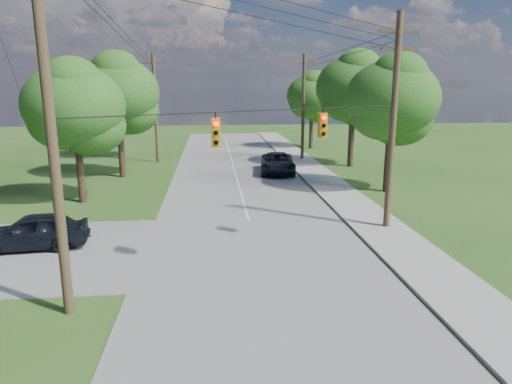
{
  "coord_description": "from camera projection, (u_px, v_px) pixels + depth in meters",
  "views": [
    {
      "loc": [
        0.09,
        -13.57,
        7.18
      ],
      "look_at": [
        1.91,
        5.0,
        2.77
      ],
      "focal_mm": 32.0,
      "sensor_mm": 36.0,
      "label": 1
    }
  ],
  "objects": [
    {
      "name": "ground",
      "position": [
        212.0,
        312.0,
        14.78
      ],
      "size": [
        140.0,
        140.0,
        0.0
      ],
      "primitive_type": "plane",
      "color": "#294E1A",
      "rests_on": "ground"
    },
    {
      "name": "main_road",
      "position": [
        258.0,
        254.0,
        19.81
      ],
      "size": [
        10.0,
        100.0,
        0.03
      ],
      "primitive_type": "cube",
      "color": "gray",
      "rests_on": "ground"
    },
    {
      "name": "sidewalk_east",
      "position": [
        406.0,
        247.0,
        20.44
      ],
      "size": [
        2.6,
        100.0,
        0.12
      ],
      "primitive_type": "cube",
      "color": "#A6A49C",
      "rests_on": "ground"
    },
    {
      "name": "pole_sw",
      "position": [
        50.0,
        118.0,
        13.3
      ],
      "size": [
        2.0,
        0.32,
        12.0
      ],
      "color": "#4F3E28",
      "rests_on": "ground"
    },
    {
      "name": "pole_ne",
      "position": [
        393.0,
        121.0,
        22.12
      ],
      "size": [
        2.0,
        0.32,
        10.5
      ],
      "color": "#4F3E28",
      "rests_on": "ground"
    },
    {
      "name": "pole_north_e",
      "position": [
        303.0,
        107.0,
        43.51
      ],
      "size": [
        2.0,
        0.32,
        10.0
      ],
      "color": "#4F3E28",
      "rests_on": "ground"
    },
    {
      "name": "pole_north_w",
      "position": [
        156.0,
        107.0,
        42.19
      ],
      "size": [
        2.0,
        0.32,
        10.0
      ],
      "color": "#4F3E28",
      "rests_on": "ground"
    },
    {
      "name": "power_lines",
      "position": [
        236.0,
        46.0,
        24.0
      ],
      "size": [
        13.93,
        29.62,
        4.93
      ],
      "color": "black",
      "rests_on": "ground"
    },
    {
      "name": "traffic_signals",
      "position": [
        274.0,
        128.0,
        18.05
      ],
      "size": [
        4.91,
        3.27,
        1.05
      ],
      "color": "orange",
      "rests_on": "ground"
    },
    {
      "name": "tree_w_near",
      "position": [
        75.0,
        106.0,
        27.19
      ],
      "size": [
        6.0,
        6.0,
        8.4
      ],
      "color": "#432D21",
      "rests_on": "ground"
    },
    {
      "name": "tree_w_mid",
      "position": [
        117.0,
        93.0,
        34.88
      ],
      "size": [
        6.4,
        6.4,
        9.22
      ],
      "color": "#432D21",
      "rests_on": "ground"
    },
    {
      "name": "tree_w_far",
      "position": [
        117.0,
        94.0,
        44.46
      ],
      "size": [
        6.0,
        6.0,
        8.73
      ],
      "color": "#432D21",
      "rests_on": "ground"
    },
    {
      "name": "tree_e_near",
      "position": [
        392.0,
        99.0,
        29.98
      ],
      "size": [
        6.2,
        6.2,
        8.81
      ],
      "color": "#432D21",
      "rests_on": "ground"
    },
    {
      "name": "tree_e_mid",
      "position": [
        354.0,
        88.0,
        39.57
      ],
      "size": [
        6.6,
        6.6,
        9.64
      ],
      "color": "#432D21",
      "rests_on": "ground"
    },
    {
      "name": "tree_e_far",
      "position": [
        312.0,
        96.0,
        51.32
      ],
      "size": [
        5.8,
        5.8,
        8.32
      ],
      "color": "#432D21",
      "rests_on": "ground"
    },
    {
      "name": "car_cross_dark",
      "position": [
        33.0,
        231.0,
        20.23
      ],
      "size": [
        4.91,
        2.41,
        1.61
      ],
      "primitive_type": "imported",
      "rotation": [
        0.0,
        0.0,
        -1.46
      ],
      "color": "black",
      "rests_on": "cross_road"
    },
    {
      "name": "car_main_north",
      "position": [
        278.0,
        163.0,
        37.7
      ],
      "size": [
        3.35,
        6.18,
        1.65
      ],
      "primitive_type": "imported",
      "rotation": [
        0.0,
        0.0,
        -0.11
      ],
      "color": "black",
      "rests_on": "main_road"
    }
  ]
}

